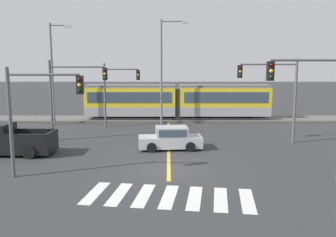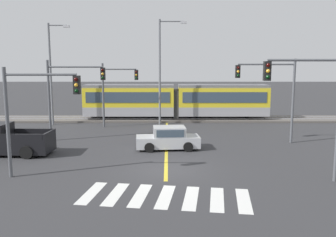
% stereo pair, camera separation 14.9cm
% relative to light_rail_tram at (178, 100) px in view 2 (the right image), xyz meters
% --- Properties ---
extents(ground_plane, '(200.00, 200.00, 0.00)m').
position_rel_light_rail_tram_xyz_m(ground_plane, '(-0.92, -17.41, -2.05)').
color(ground_plane, '#333335').
extents(track_bed, '(120.00, 4.00, 0.18)m').
position_rel_light_rail_tram_xyz_m(track_bed, '(-0.92, 0.01, -1.96)').
color(track_bed, '#56514C').
rests_on(track_bed, ground).
extents(rail_near, '(120.00, 0.08, 0.10)m').
position_rel_light_rail_tram_xyz_m(rail_near, '(-0.92, -0.71, -1.82)').
color(rail_near, '#939399').
rests_on(rail_near, track_bed).
extents(rail_far, '(120.00, 0.08, 0.10)m').
position_rel_light_rail_tram_xyz_m(rail_far, '(-0.92, 0.73, -1.82)').
color(rail_far, '#939399').
rests_on(rail_far, track_bed).
extents(light_rail_tram, '(18.50, 2.64, 3.43)m').
position_rel_light_rail_tram_xyz_m(light_rail_tram, '(0.00, 0.00, 0.00)').
color(light_rail_tram, '#9E9EA3').
rests_on(light_rail_tram, track_bed).
extents(crosswalk_stripe_0, '(0.94, 2.85, 0.01)m').
position_rel_light_rail_tram_xyz_m(crosswalk_stripe_0, '(-4.19, -20.95, -2.04)').
color(crosswalk_stripe_0, silver).
rests_on(crosswalk_stripe_0, ground).
extents(crosswalk_stripe_1, '(0.94, 2.85, 0.01)m').
position_rel_light_rail_tram_xyz_m(crosswalk_stripe_1, '(-3.10, -21.10, -2.04)').
color(crosswalk_stripe_1, silver).
rests_on(crosswalk_stripe_1, ground).
extents(crosswalk_stripe_2, '(0.94, 2.85, 0.01)m').
position_rel_light_rail_tram_xyz_m(crosswalk_stripe_2, '(-2.01, -21.25, -2.04)').
color(crosswalk_stripe_2, silver).
rests_on(crosswalk_stripe_2, ground).
extents(crosswalk_stripe_3, '(0.94, 2.85, 0.01)m').
position_rel_light_rail_tram_xyz_m(crosswalk_stripe_3, '(-0.92, -21.40, -2.04)').
color(crosswalk_stripe_3, silver).
rests_on(crosswalk_stripe_3, ground).
extents(crosswalk_stripe_4, '(0.94, 2.85, 0.01)m').
position_rel_light_rail_tram_xyz_m(crosswalk_stripe_4, '(0.17, -21.55, -2.04)').
color(crosswalk_stripe_4, silver).
rests_on(crosswalk_stripe_4, ground).
extents(crosswalk_stripe_5, '(0.94, 2.85, 0.01)m').
position_rel_light_rail_tram_xyz_m(crosswalk_stripe_5, '(1.26, -21.70, -2.04)').
color(crosswalk_stripe_5, silver).
rests_on(crosswalk_stripe_5, ground).
extents(crosswalk_stripe_6, '(0.94, 2.85, 0.01)m').
position_rel_light_rail_tram_xyz_m(crosswalk_stripe_6, '(2.35, -21.85, -2.04)').
color(crosswalk_stripe_6, silver).
rests_on(crosswalk_stripe_6, ground).
extents(lane_centre_line, '(0.20, 17.41, 0.01)m').
position_rel_light_rail_tram_xyz_m(lane_centre_line, '(-0.92, -10.70, -2.05)').
color(lane_centre_line, gold).
rests_on(lane_centre_line, ground).
extents(sedan_crossing, '(4.32, 2.16, 1.52)m').
position_rel_light_rail_tram_xyz_m(sedan_crossing, '(-0.81, -12.69, -1.35)').
color(sedan_crossing, '#B7BABF').
rests_on(sedan_crossing, ground).
extents(pickup_truck, '(5.46, 2.36, 1.98)m').
position_rel_light_rail_tram_xyz_m(pickup_truck, '(-10.97, -14.17, -1.21)').
color(pickup_truck, black).
rests_on(pickup_truck, ground).
extents(traffic_light_mid_left, '(4.25, 0.38, 5.95)m').
position_rel_light_rail_tram_xyz_m(traffic_light_mid_left, '(-8.08, -10.01, 1.89)').
color(traffic_light_mid_left, '#515459').
rests_on(traffic_light_mid_left, ground).
extents(traffic_light_far_left, '(3.25, 0.38, 5.74)m').
position_rel_light_rail_tram_xyz_m(traffic_light_far_left, '(-5.52, -4.20, 1.68)').
color(traffic_light_far_left, '#515459').
rests_on(traffic_light_far_left, ground).
extents(traffic_light_near_left, '(3.75, 0.38, 5.50)m').
position_rel_light_rail_tram_xyz_m(traffic_light_near_left, '(-7.41, -18.71, 1.64)').
color(traffic_light_near_left, '#515459').
rests_on(traffic_light_near_left, ground).
extents(traffic_light_near_right, '(3.75, 0.38, 6.38)m').
position_rel_light_rail_tram_xyz_m(traffic_light_near_right, '(6.09, -19.33, 2.10)').
color(traffic_light_near_right, '#515459').
rests_on(traffic_light_near_right, ground).
extents(traffic_light_mid_right, '(4.25, 0.38, 6.03)m').
position_rel_light_rail_tram_xyz_m(traffic_light_mid_right, '(6.66, -10.77, 1.99)').
color(traffic_light_mid_right, '#515459').
rests_on(traffic_light_mid_right, ground).
extents(street_lamp_west, '(2.01, 0.28, 9.34)m').
position_rel_light_rail_tram_xyz_m(street_lamp_west, '(-11.49, -2.95, 3.19)').
color(street_lamp_west, slate).
rests_on(street_lamp_west, ground).
extents(street_lamp_centre, '(2.58, 0.28, 9.71)m').
position_rel_light_rail_tram_xyz_m(street_lamp_centre, '(-1.35, -2.72, 3.45)').
color(street_lamp_centre, slate).
rests_on(street_lamp_centre, ground).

